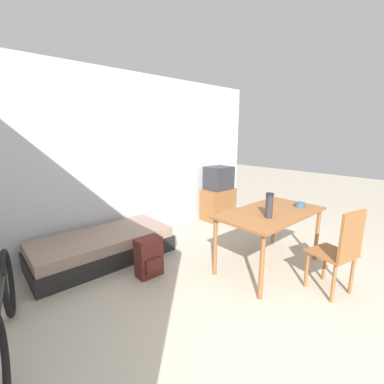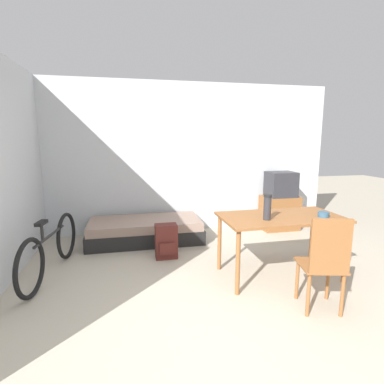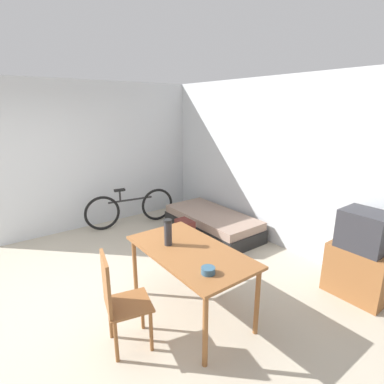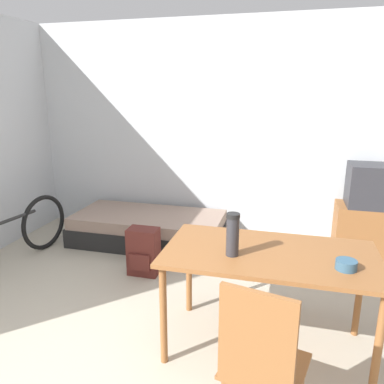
{
  "view_description": "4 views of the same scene",
  "coord_description": "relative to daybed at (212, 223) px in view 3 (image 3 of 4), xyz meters",
  "views": [
    {
      "loc": [
        -1.99,
        -0.56,
        1.73
      ],
      "look_at": [
        0.24,
        1.94,
        0.98
      ],
      "focal_mm": 24.0,
      "sensor_mm": 36.0,
      "label": 1
    },
    {
      "loc": [
        -0.95,
        -2.11,
        1.69
      ],
      "look_at": [
        -0.1,
        1.84,
        0.98
      ],
      "focal_mm": 28.0,
      "sensor_mm": 36.0,
      "label": 2
    },
    {
      "loc": [
        3.19,
        -0.61,
        2.25
      ],
      "look_at": [
        -0.02,
        1.8,
        1.1
      ],
      "focal_mm": 28.0,
      "sensor_mm": 36.0,
      "label": 3
    },
    {
      "loc": [
        0.94,
        -1.34,
        1.85
      ],
      "look_at": [
        0.06,
        2.01,
        0.91
      ],
      "focal_mm": 35.0,
      "sensor_mm": 36.0,
      "label": 4
    }
  ],
  "objects": [
    {
      "name": "ground_plane",
      "position": [
        0.7,
        -2.78,
        -0.18
      ],
      "size": [
        20.0,
        20.0,
        0.0
      ],
      "primitive_type": "plane",
      "color": "#B2A893"
    },
    {
      "name": "wall_back",
      "position": [
        0.7,
        0.55,
        1.17
      ],
      "size": [
        5.73,
        0.06,
        2.7
      ],
      "color": "silver",
      "rests_on": "ground_plane"
    },
    {
      "name": "wall_left",
      "position": [
        -1.69,
        -1.13,
        1.17
      ],
      "size": [
        0.06,
        4.3,
        2.7
      ],
      "color": "silver",
      "rests_on": "ground_plane"
    },
    {
      "name": "daybed",
      "position": [
        0.0,
        0.0,
        0.0
      ],
      "size": [
        1.88,
        0.88,
        0.37
      ],
      "color": "black",
      "rests_on": "ground_plane"
    },
    {
      "name": "tv",
      "position": [
        2.53,
        0.14,
        0.33
      ],
      "size": [
        0.68,
        0.42,
        1.09
      ],
      "color": "brown",
      "rests_on": "ground_plane"
    },
    {
      "name": "dining_table",
      "position": [
        1.55,
        -1.66,
        0.5
      ],
      "size": [
        1.47,
        0.79,
        0.77
      ],
      "color": "brown",
      "rests_on": "ground_plane"
    },
    {
      "name": "wooden_chair",
      "position": [
        1.57,
        -2.5,
        0.36
      ],
      "size": [
        0.49,
        0.49,
        0.98
      ],
      "color": "brown",
      "rests_on": "ground_plane"
    },
    {
      "name": "bicycle",
      "position": [
        -1.23,
        -1.03,
        0.16
      ],
      "size": [
        0.32,
        1.74,
        0.75
      ],
      "color": "black",
      "rests_on": "ground_plane"
    },
    {
      "name": "thermos_flask",
      "position": [
        1.31,
        -1.78,
        0.75
      ],
      "size": [
        0.09,
        0.09,
        0.3
      ],
      "color": "#2D2D33",
      "rests_on": "dining_table"
    },
    {
      "name": "mate_bowl",
      "position": [
        2.03,
        -1.81,
        0.62
      ],
      "size": [
        0.13,
        0.13,
        0.06
      ],
      "color": "#335670",
      "rests_on": "dining_table"
    },
    {
      "name": "backpack",
      "position": [
        0.25,
        -0.8,
        0.06
      ],
      "size": [
        0.31,
        0.23,
        0.5
      ],
      "color": "#56231E",
      "rests_on": "ground_plane"
    }
  ]
}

